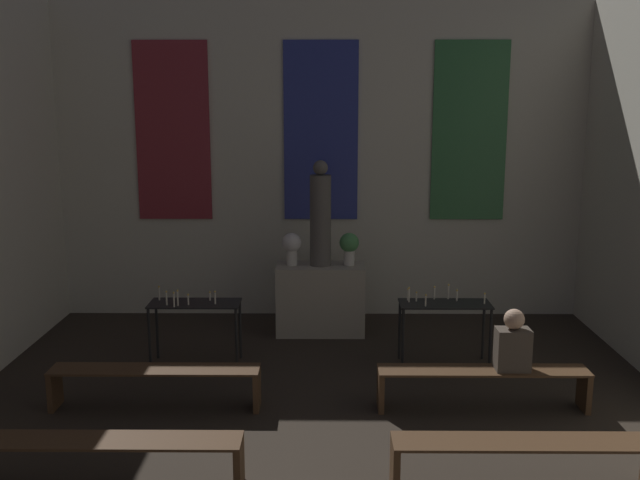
% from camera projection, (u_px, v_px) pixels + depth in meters
% --- Properties ---
extents(wall_back, '(8.15, 0.16, 4.72)m').
position_uv_depth(wall_back, '(321.00, 161.00, 10.77)').
color(wall_back, beige).
rests_on(wall_back, ground_plane).
extents(altar, '(1.25, 0.62, 1.00)m').
position_uv_depth(altar, '(320.00, 299.00, 10.19)').
color(altar, '#ADA38E').
rests_on(altar, ground_plane).
extents(statue, '(0.30, 0.30, 1.48)m').
position_uv_depth(statue, '(320.00, 217.00, 9.96)').
color(statue, '#5B5651').
rests_on(statue, altar).
extents(flower_vase_left, '(0.28, 0.28, 0.46)m').
position_uv_depth(flower_vase_left, '(292.00, 245.00, 10.05)').
color(flower_vase_left, beige).
rests_on(flower_vase_left, altar).
extents(flower_vase_right, '(0.28, 0.28, 0.46)m').
position_uv_depth(flower_vase_right, '(349.00, 246.00, 10.04)').
color(flower_vase_right, beige).
rests_on(flower_vase_right, altar).
extents(candle_rack_left, '(1.14, 0.46, 1.01)m').
position_uv_depth(candle_rack_left, '(194.00, 311.00, 8.93)').
color(candle_rack_left, black).
rests_on(candle_rack_left, ground_plane).
extents(candle_rack_right, '(1.14, 0.46, 1.00)m').
position_uv_depth(candle_rack_right, '(444.00, 312.00, 8.91)').
color(candle_rack_right, black).
rests_on(candle_rack_right, ground_plane).
extents(pew_third_left, '(2.26, 0.36, 0.45)m').
position_uv_depth(pew_third_left, '(110.00, 452.00, 6.10)').
color(pew_third_left, '#4C331E').
rests_on(pew_third_left, ground_plane).
extents(pew_third_right, '(2.26, 0.36, 0.45)m').
position_uv_depth(pew_third_right, '(524.00, 453.00, 6.07)').
color(pew_third_right, '#4C331E').
rests_on(pew_third_right, ground_plane).
extents(pew_back_left, '(2.26, 0.36, 0.45)m').
position_uv_depth(pew_back_left, '(155.00, 378.00, 7.70)').
color(pew_back_left, '#4C331E').
rests_on(pew_back_left, ground_plane).
extents(pew_back_right, '(2.26, 0.36, 0.45)m').
position_uv_depth(pew_back_right, '(483.00, 379.00, 7.67)').
color(pew_back_right, '#4C331E').
rests_on(pew_back_right, ground_plane).
extents(person_seated, '(0.36, 0.24, 0.67)m').
position_uv_depth(person_seated, '(513.00, 343.00, 7.59)').
color(person_seated, '#4C4238').
rests_on(person_seated, pew_back_right).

